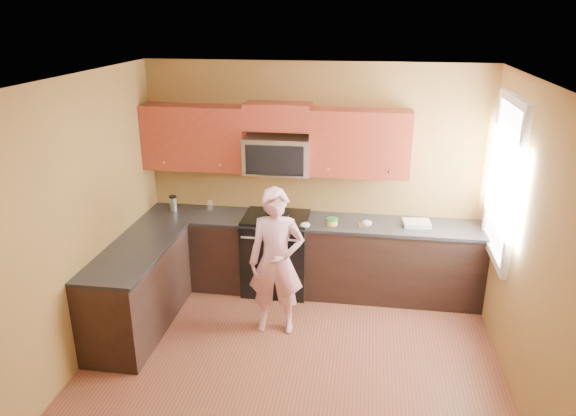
% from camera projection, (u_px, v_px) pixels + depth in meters
% --- Properties ---
extents(floor, '(4.00, 4.00, 0.00)m').
position_uv_depth(floor, '(288.00, 376.00, 5.03)').
color(floor, brown).
rests_on(floor, ground).
extents(ceiling, '(4.00, 4.00, 0.00)m').
position_uv_depth(ceiling, '(288.00, 84.00, 4.09)').
color(ceiling, white).
rests_on(ceiling, ground).
extents(wall_back, '(4.00, 0.00, 4.00)m').
position_uv_depth(wall_back, '(313.00, 177.00, 6.42)').
color(wall_back, olive).
rests_on(wall_back, ground).
extents(wall_front, '(4.00, 0.00, 4.00)m').
position_uv_depth(wall_front, '(228.00, 406.00, 2.71)').
color(wall_front, olive).
rests_on(wall_front, ground).
extents(wall_left, '(0.00, 4.00, 4.00)m').
position_uv_depth(wall_left, '(70.00, 231.00, 4.84)').
color(wall_left, olive).
rests_on(wall_left, ground).
extents(wall_right, '(0.00, 4.00, 4.00)m').
position_uv_depth(wall_right, '(535.00, 260.00, 4.28)').
color(wall_right, olive).
rests_on(wall_right, ground).
extents(cabinet_back_run, '(4.00, 0.60, 0.88)m').
position_uv_depth(cabinet_back_run, '(309.00, 257.00, 6.45)').
color(cabinet_back_run, black).
rests_on(cabinet_back_run, floor).
extents(cabinet_left_run, '(0.60, 1.60, 0.88)m').
position_uv_depth(cabinet_left_run, '(138.00, 290.00, 5.67)').
color(cabinet_left_run, black).
rests_on(cabinet_left_run, floor).
extents(countertop_back, '(4.00, 0.62, 0.04)m').
position_uv_depth(countertop_back, '(310.00, 221.00, 6.28)').
color(countertop_back, black).
rests_on(countertop_back, cabinet_back_run).
extents(countertop_left, '(0.62, 1.60, 0.04)m').
position_uv_depth(countertop_left, '(135.00, 251.00, 5.51)').
color(countertop_left, black).
rests_on(countertop_left, cabinet_left_run).
extents(stove, '(0.76, 0.65, 0.95)m').
position_uv_depth(stove, '(276.00, 253.00, 6.47)').
color(stove, black).
rests_on(stove, floor).
extents(microwave, '(0.76, 0.40, 0.42)m').
position_uv_depth(microwave, '(278.00, 172.00, 6.25)').
color(microwave, silver).
rests_on(microwave, wall_back).
extents(upper_cab_left, '(1.22, 0.33, 0.75)m').
position_uv_depth(upper_cab_left, '(197.00, 168.00, 6.43)').
color(upper_cab_left, maroon).
rests_on(upper_cab_left, wall_back).
extents(upper_cab_right, '(1.12, 0.33, 0.75)m').
position_uv_depth(upper_cab_right, '(359.00, 175.00, 6.15)').
color(upper_cab_right, maroon).
rests_on(upper_cab_right, wall_back).
extents(upper_cab_over_mw, '(0.76, 0.33, 0.30)m').
position_uv_depth(upper_cab_over_mw, '(278.00, 116.00, 6.06)').
color(upper_cab_over_mw, maroon).
rests_on(upper_cab_over_mw, wall_back).
extents(window, '(0.06, 1.06, 1.66)m').
position_uv_depth(window, '(504.00, 180.00, 5.29)').
color(window, white).
rests_on(window, wall_right).
extents(woman, '(0.60, 0.41, 1.58)m').
position_uv_depth(woman, '(276.00, 262.00, 5.52)').
color(woman, pink).
rests_on(woman, floor).
extents(frying_pan, '(0.29, 0.44, 0.05)m').
position_uv_depth(frying_pan, '(279.00, 218.00, 6.26)').
color(frying_pan, black).
rests_on(frying_pan, stove).
extents(butter_tub, '(0.17, 0.17, 0.10)m').
position_uv_depth(butter_tub, '(332.00, 225.00, 6.14)').
color(butter_tub, '#FFB743').
rests_on(butter_tub, countertop_back).
extents(toast_slice, '(0.12, 0.12, 0.01)m').
position_uv_depth(toast_slice, '(363.00, 225.00, 6.11)').
color(toast_slice, '#B27F47').
rests_on(toast_slice, countertop_back).
extents(napkin_a, '(0.13, 0.13, 0.06)m').
position_uv_depth(napkin_a, '(305.00, 225.00, 6.05)').
color(napkin_a, silver).
rests_on(napkin_a, countertop_back).
extents(napkin_b, '(0.14, 0.15, 0.07)m').
position_uv_depth(napkin_b, '(367.00, 223.00, 6.09)').
color(napkin_b, silver).
rests_on(napkin_b, countertop_back).
extents(dish_towel, '(0.32, 0.26, 0.05)m').
position_uv_depth(dish_towel, '(417.00, 223.00, 6.11)').
color(dish_towel, white).
rests_on(dish_towel, countertop_back).
extents(travel_mug, '(0.11, 0.11, 0.19)m').
position_uv_depth(travel_mug, '(174.00, 211.00, 6.56)').
color(travel_mug, silver).
rests_on(travel_mug, countertop_back).
extents(glass_c, '(0.09, 0.09, 0.12)m').
position_uv_depth(glass_c, '(210.00, 205.00, 6.57)').
color(glass_c, silver).
rests_on(glass_c, countertop_back).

